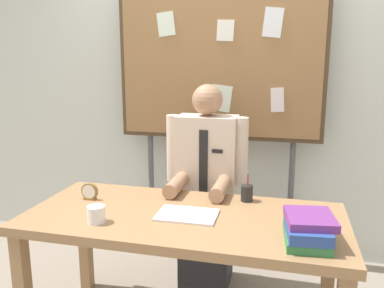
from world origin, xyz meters
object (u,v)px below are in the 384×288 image
Objects in this scene: person at (206,195)px; desk_clock at (90,192)px; desk at (184,230)px; open_notebook at (187,215)px; pen_holder at (247,193)px; bulletin_board at (219,64)px; coffee_mug at (96,214)px; book_stack at (308,229)px.

desk_clock is at bearing -140.57° from person.
desk is 5.37× the size of open_notebook.
desk_clock is 0.93m from pen_holder.
bulletin_board is 6.75× the size of open_notebook.
pen_holder is at bearing 47.48° from open_notebook.
bulletin_board is at bearing 91.26° from open_notebook.
desk_clock is 1.10× the size of coffee_mug.
bulletin_board reaches higher than coffee_mug.
pen_holder is at bearing 124.87° from book_stack.
person is at bearing -90.03° from bulletin_board.
bulletin_board reaches higher than desk_clock.
person is 1.00m from book_stack.
pen_holder is at bearing 43.34° from desk.
pen_holder is (0.28, 0.31, 0.04)m from open_notebook.
pen_holder reaches higher than open_notebook.
coffee_mug is (-0.43, -0.19, 0.04)m from open_notebook.
desk_clock is at bearing 167.79° from book_stack.
person reaches higher than book_stack.
open_notebook is at bearing 165.22° from book_stack.
desk_clock is at bearing 171.83° from desk.
bulletin_board is at bearing 89.97° from person.
book_stack is at bearing -61.86° from bulletin_board.
person is at bearing 92.15° from open_notebook.
book_stack is 1.26m from desk_clock.
desk is 0.67m from book_stack.
desk is 10.66× the size of pen_holder.
pen_holder reaches higher than desk_clock.
pen_holder is (0.30, -0.71, -0.74)m from bulletin_board.
person is 8.79× the size of pen_holder.
coffee_mug is (0.20, -0.30, -0.00)m from desk_clock.
pen_holder is (-0.33, 0.47, -0.01)m from book_stack.
person is at bearing 135.88° from pen_holder.
pen_holder reaches higher than book_stack.
open_notebook is 0.47m from coffee_mug.
bulletin_board reaches higher than pen_holder.
person is 0.66× the size of bulletin_board.
coffee_mug is (-0.40, -0.80, 0.14)m from person.
bulletin_board is 1.32m from desk_clock.
pen_holder reaches higher than coffee_mug.
open_notebook is 3.14× the size of desk_clock.
pen_holder is at bearing 35.24° from coffee_mug.
bulletin_board is at bearing 71.54° from coffee_mug.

